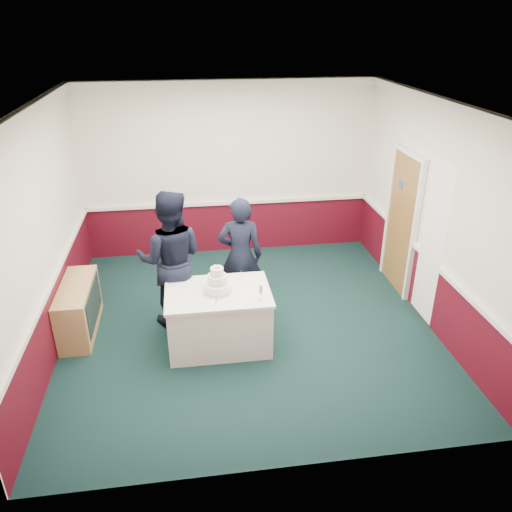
{
  "coord_description": "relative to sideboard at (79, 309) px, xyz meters",
  "views": [
    {
      "loc": [
        -0.73,
        -5.85,
        3.92
      ],
      "look_at": [
        0.1,
        -0.1,
        1.1
      ],
      "focal_mm": 35.0,
      "sensor_mm": 36.0,
      "label": 1
    }
  ],
  "objects": [
    {
      "name": "ground",
      "position": [
        2.28,
        -0.16,
        -0.35
      ],
      "size": [
        5.0,
        5.0,
        0.0
      ],
      "primitive_type": "plane",
      "color": "#14312E",
      "rests_on": "ground"
    },
    {
      "name": "room_shell",
      "position": [
        2.36,
        0.45,
        1.62
      ],
      "size": [
        5.0,
        5.0,
        3.0
      ],
      "color": "white",
      "rests_on": "ground"
    },
    {
      "name": "sideboard",
      "position": [
        0.0,
        0.0,
        0.0
      ],
      "size": [
        0.41,
        1.2,
        0.7
      ],
      "color": "tan",
      "rests_on": "ground"
    },
    {
      "name": "cake_table",
      "position": [
        1.84,
        -0.57,
        0.05
      ],
      "size": [
        1.32,
        0.92,
        0.79
      ],
      "color": "white",
      "rests_on": "ground"
    },
    {
      "name": "wedding_cake",
      "position": [
        1.84,
        -0.57,
        0.55
      ],
      "size": [
        0.35,
        0.35,
        0.36
      ],
      "color": "white",
      "rests_on": "cake_table"
    },
    {
      "name": "cake_knife",
      "position": [
        1.81,
        -0.77,
        0.44
      ],
      "size": [
        0.05,
        0.22,
        0.0
      ],
      "primitive_type": "cube",
      "rotation": [
        0.0,
        0.0,
        -0.16
      ],
      "color": "silver",
      "rests_on": "cake_table"
    },
    {
      "name": "champagne_flute",
      "position": [
        2.34,
        -0.85,
        0.58
      ],
      "size": [
        0.05,
        0.05,
        0.21
      ],
      "color": "silver",
      "rests_on": "cake_table"
    },
    {
      "name": "person_man",
      "position": [
        1.27,
        0.07,
        0.61
      ],
      "size": [
        1.01,
        0.82,
        1.93
      ],
      "primitive_type": "imported",
      "rotation": [
        0.0,
        0.0,
        3.04
      ],
      "color": "black",
      "rests_on": "ground"
    },
    {
      "name": "person_woman",
      "position": [
        2.22,
        0.26,
        0.51
      ],
      "size": [
        0.67,
        0.48,
        1.72
      ],
      "primitive_type": "imported",
      "rotation": [
        0.0,
        0.0,
        3.03
      ],
      "color": "black",
      "rests_on": "ground"
    }
  ]
}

